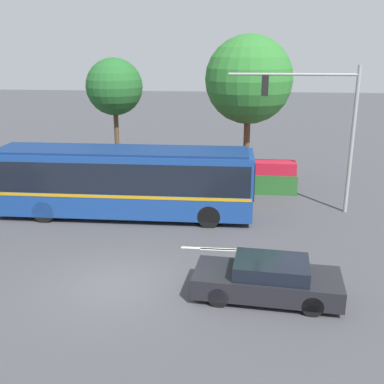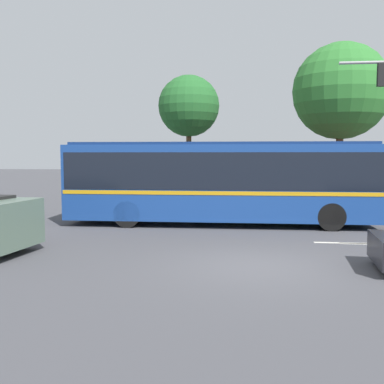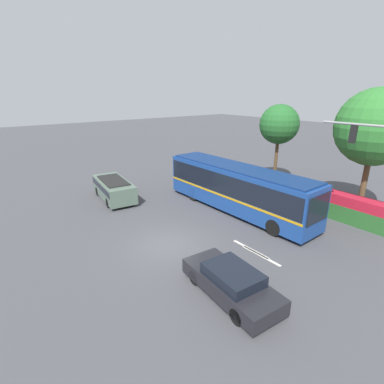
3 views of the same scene
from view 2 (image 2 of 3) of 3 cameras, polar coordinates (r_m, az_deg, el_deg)
name	(u,v)px [view 2 (image 2 of 3)]	position (r m, az deg, el deg)	size (l,w,h in m)	color
ground_plane	(257,266)	(11.12, 8.22, -9.32)	(140.00, 140.00, 0.00)	#444449
city_bus	(221,178)	(17.29, 3.65, 1.79)	(11.81, 2.66, 3.17)	navy
flowering_hedge	(310,194)	(21.90, 14.76, -0.26)	(8.67, 1.06, 1.71)	#286028
street_tree_left	(189,107)	(24.56, -0.41, 10.82)	(3.29, 3.29, 6.97)	brown
street_tree_centre	(341,92)	(23.91, 18.42, 12.02)	(4.75, 4.75, 8.22)	brown
lane_stripe_near	(354,243)	(14.60, 19.93, -6.14)	(2.40, 0.16, 0.01)	silver
lane_stripe_mid	(381,244)	(14.73, 22.87, -6.14)	(2.40, 0.16, 0.01)	silver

